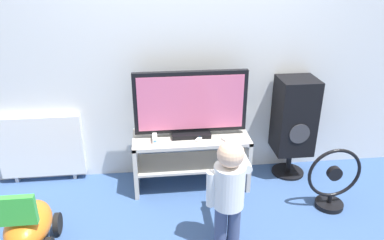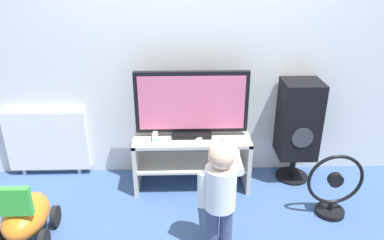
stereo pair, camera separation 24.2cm
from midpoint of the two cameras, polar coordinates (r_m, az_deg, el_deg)
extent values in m
plane|color=#38568C|center=(3.43, -1.82, -11.58)|extent=(16.00, 16.00, 0.00)
cube|color=silver|center=(3.36, -2.84, 12.06)|extent=(10.00, 0.06, 2.60)
cube|color=beige|center=(3.36, -2.23, -2.71)|extent=(1.04, 0.42, 0.03)
cube|color=beige|center=(3.48, -2.16, -6.54)|extent=(1.00, 0.38, 0.02)
cube|color=beige|center=(3.48, -10.49, -6.56)|extent=(0.04, 0.42, 0.50)
cube|color=beige|center=(3.54, 6.00, -5.70)|extent=(0.04, 0.42, 0.50)
cube|color=black|center=(3.36, -2.26, -2.02)|extent=(0.35, 0.20, 0.04)
cube|color=black|center=(3.24, -2.35, 2.71)|extent=(0.99, 0.05, 0.56)
cube|color=#D8668C|center=(3.21, -2.31, 2.53)|extent=(0.92, 0.01, 0.49)
cube|color=white|center=(3.31, -7.80, -2.54)|extent=(0.04, 0.18, 0.05)
cube|color=#3F8CE5|center=(3.23, -7.82, -3.28)|extent=(0.02, 0.00, 0.01)
cube|color=white|center=(3.25, 3.14, -3.15)|extent=(0.08, 0.13, 0.02)
cylinder|color=#337FD8|center=(3.25, 3.14, -2.94)|extent=(0.01, 0.01, 0.00)
cube|color=white|center=(3.28, -0.91, -2.86)|extent=(0.10, 0.13, 0.02)
cylinder|color=#337FD8|center=(3.28, -0.92, -2.65)|extent=(0.01, 0.01, 0.00)
cylinder|color=#3F4C72|center=(2.84, 1.86, -15.81)|extent=(0.09, 0.09, 0.36)
cylinder|color=#3F4C72|center=(2.85, 3.90, -15.64)|extent=(0.09, 0.09, 0.36)
cylinder|color=white|center=(2.64, 3.04, -10.09)|extent=(0.22, 0.22, 0.32)
sphere|color=beige|center=(2.51, 3.16, -5.29)|extent=(0.19, 0.19, 0.19)
cylinder|color=white|center=(2.64, 0.26, -10.51)|extent=(0.07, 0.07, 0.27)
cylinder|color=white|center=(2.71, 5.29, -6.15)|extent=(0.07, 0.27, 0.07)
sphere|color=beige|center=(2.83, 4.75, -4.78)|extent=(0.08, 0.08, 0.08)
cube|color=white|center=(2.86, 4.60, -4.40)|extent=(0.03, 0.13, 0.02)
cylinder|color=black|center=(3.84, 12.60, -7.72)|extent=(0.31, 0.31, 0.02)
cylinder|color=black|center=(3.78, 12.77, -6.19)|extent=(0.05, 0.05, 0.26)
cube|color=black|center=(3.57, 13.47, 0.61)|extent=(0.35, 0.32, 0.72)
cylinder|color=#38383D|center=(3.47, 14.18, -2.11)|extent=(0.19, 0.01, 0.19)
cylinder|color=black|center=(3.47, 18.24, -12.13)|extent=(0.24, 0.24, 0.04)
cylinder|color=black|center=(3.44, 18.37, -11.34)|extent=(0.04, 0.04, 0.08)
torus|color=black|center=(3.30, 18.94, -7.74)|extent=(0.46, 0.03, 0.46)
cylinder|color=black|center=(3.30, 18.94, -7.74)|extent=(0.12, 0.05, 0.12)
ellipsoid|color=orange|center=(3.09, -25.78, -14.19)|extent=(0.32, 0.50, 0.24)
cube|color=green|center=(2.86, -27.44, -12.21)|extent=(0.25, 0.05, 0.22)
cylinder|color=black|center=(3.32, -27.32, -14.29)|extent=(0.04, 0.17, 0.17)
cylinder|color=black|center=(3.22, -21.91, -14.49)|extent=(0.04, 0.17, 0.17)
cube|color=white|center=(3.79, -23.76, -3.73)|extent=(0.77, 0.08, 0.60)
cube|color=silver|center=(4.03, -26.65, -8.00)|extent=(0.03, 0.05, 0.06)
cube|color=silver|center=(3.87, -19.11, -7.97)|extent=(0.03, 0.05, 0.06)
camera|label=1|loc=(0.12, -92.17, -0.97)|focal=35.00mm
camera|label=2|loc=(0.12, 87.83, 0.97)|focal=35.00mm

